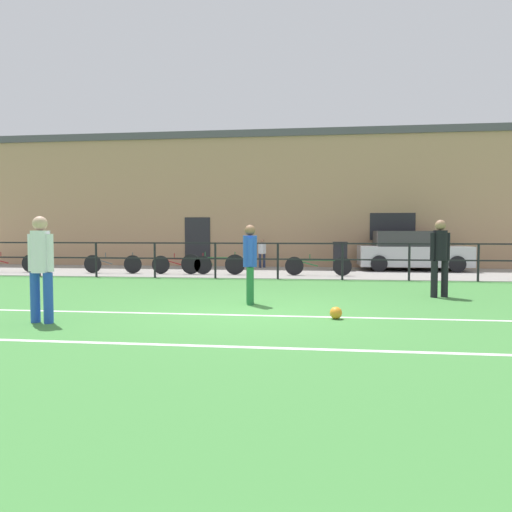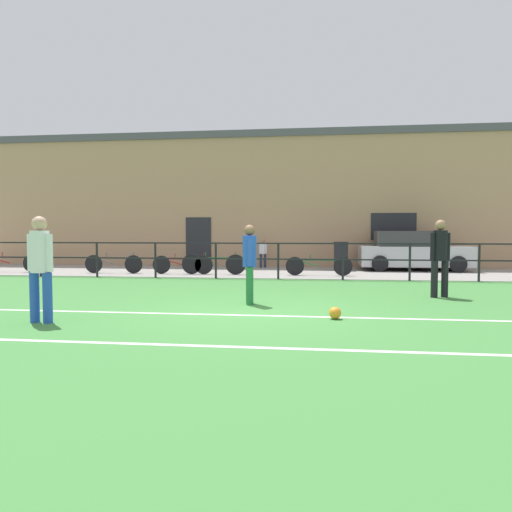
# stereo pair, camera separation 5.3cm
# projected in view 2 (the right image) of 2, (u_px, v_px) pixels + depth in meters

# --- Properties ---
(ground) EXTENTS (60.00, 44.00, 0.04)m
(ground) POSITION_uv_depth(u_px,v_px,m) (253.00, 312.00, 8.91)
(ground) COLOR #42843D
(field_line_touchline) EXTENTS (36.00, 0.11, 0.00)m
(field_line_touchline) POSITION_uv_depth(u_px,v_px,m) (249.00, 315.00, 8.44)
(field_line_touchline) COLOR white
(field_line_touchline) RESTS_ON ground
(field_line_hash) EXTENTS (36.00, 0.11, 0.00)m
(field_line_hash) POSITION_uv_depth(u_px,v_px,m) (225.00, 347.00, 6.15)
(field_line_hash) COLOR white
(field_line_hash) RESTS_ON ground
(pavement_strip) EXTENTS (48.00, 5.00, 0.02)m
(pavement_strip) POSITION_uv_depth(u_px,v_px,m) (284.00, 272.00, 17.33)
(pavement_strip) COLOR gray
(pavement_strip) RESTS_ON ground
(perimeter_fence) EXTENTS (36.07, 0.07, 1.15)m
(perimeter_fence) POSITION_uv_depth(u_px,v_px,m) (278.00, 255.00, 14.81)
(perimeter_fence) COLOR black
(perimeter_fence) RESTS_ON ground
(clubhouse_facade) EXTENTS (28.00, 2.56, 5.74)m
(clubhouse_facade) POSITION_uv_depth(u_px,v_px,m) (290.00, 200.00, 20.84)
(clubhouse_facade) COLOR tan
(clubhouse_facade) RESTS_ON ground
(player_goalkeeper) EXTENTS (0.46, 0.31, 1.76)m
(player_goalkeeper) POSITION_uv_depth(u_px,v_px,m) (440.00, 253.00, 10.70)
(player_goalkeeper) COLOR black
(player_goalkeeper) RESTS_ON ground
(player_striker) EXTENTS (0.29, 0.44, 1.64)m
(player_striker) POSITION_uv_depth(u_px,v_px,m) (250.00, 259.00, 9.69)
(player_striker) COLOR #237038
(player_striker) RESTS_ON ground
(player_winger) EXTENTS (0.47, 0.31, 1.75)m
(player_winger) POSITION_uv_depth(u_px,v_px,m) (40.00, 262.00, 7.73)
(player_winger) COLOR blue
(player_winger) RESTS_ON ground
(soccer_ball_match) EXTENTS (0.21, 0.21, 0.21)m
(soccer_ball_match) POSITION_uv_depth(u_px,v_px,m) (335.00, 313.00, 8.08)
(soccer_ball_match) COLOR orange
(soccer_ball_match) RESTS_ON ground
(spectator_child) EXTENTS (0.31, 0.21, 1.19)m
(spectator_child) POSITION_uv_depth(u_px,v_px,m) (263.00, 251.00, 19.34)
(spectator_child) COLOR #232D4C
(spectator_child) RESTS_ON pavement_strip
(parked_car_red) EXTENTS (4.05, 1.95, 1.50)m
(parked_car_red) POSITION_uv_depth(u_px,v_px,m) (412.00, 251.00, 18.06)
(parked_car_red) COLOR #B7B7BC
(parked_car_red) RESTS_ON pavement_strip
(bicycle_parked_0) EXTENTS (2.15, 0.04, 0.73)m
(bicycle_parked_0) POSITION_uv_depth(u_px,v_px,m) (182.00, 264.00, 16.45)
(bicycle_parked_0) COLOR black
(bicycle_parked_0) RESTS_ON pavement_strip
(bicycle_parked_1) EXTENTS (2.34, 0.04, 0.74)m
(bicycle_parked_1) POSITION_uv_depth(u_px,v_px,m) (10.00, 263.00, 17.27)
(bicycle_parked_1) COLOR black
(bicycle_parked_1) RESTS_ON pavement_strip
(bicycle_parked_2) EXTENTS (2.23, 0.04, 0.73)m
(bicycle_parked_2) POSITION_uv_depth(u_px,v_px,m) (319.00, 266.00, 15.86)
(bicycle_parked_2) COLOR black
(bicycle_parked_2) RESTS_ON pavement_strip
(bicycle_parked_3) EXTENTS (2.13, 0.04, 0.74)m
(bicycle_parked_3) POSITION_uv_depth(u_px,v_px,m) (113.00, 264.00, 16.77)
(bicycle_parked_3) COLOR black
(bicycle_parked_3) RESTS_ON pavement_strip
(bicycle_parked_4) EXTENTS (2.24, 0.04, 0.78)m
(bicycle_parked_4) POSITION_uv_depth(u_px,v_px,m) (213.00, 264.00, 16.31)
(bicycle_parked_4) COLOR black
(bicycle_parked_4) RESTS_ON pavement_strip
(trash_bin_0) EXTENTS (0.54, 0.46, 1.09)m
(trash_bin_0) POSITION_uv_depth(u_px,v_px,m) (341.00, 256.00, 17.97)
(trash_bin_0) COLOR black
(trash_bin_0) RESTS_ON pavement_strip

